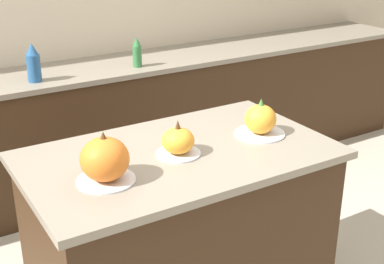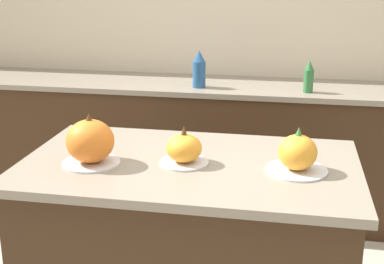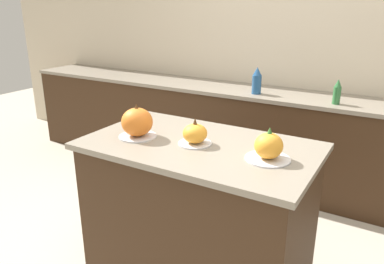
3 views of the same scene
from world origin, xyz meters
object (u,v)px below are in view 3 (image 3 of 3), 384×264
object	(u,v)px
bottle_short	(337,92)
pumpkin_cake_right	(269,147)
pumpkin_cake_center	(195,134)
pumpkin_cake_left	(137,123)
bottle_tall	(257,81)

from	to	relation	value
bottle_short	pumpkin_cake_right	bearing A→B (deg)	-92.74
pumpkin_cake_center	pumpkin_cake_left	bearing A→B (deg)	-169.02
pumpkin_cake_left	bottle_tall	world-z (taller)	bottle_tall
pumpkin_cake_left	pumpkin_cake_center	distance (m)	0.37
pumpkin_cake_center	pumpkin_cake_right	size ratio (longest dim) A/B	0.82
pumpkin_cake_right	bottle_short	distance (m)	1.45
pumpkin_cake_right	bottle_short	world-z (taller)	bottle_short
pumpkin_cake_left	bottle_short	xyz separation A→B (m)	(0.87, 1.51, -0.01)
bottle_tall	bottle_short	world-z (taller)	bottle_tall
bottle_short	bottle_tall	bearing A→B (deg)	178.66
pumpkin_cake_left	pumpkin_cake_center	xyz separation A→B (m)	(0.36, 0.07, -0.03)
bottle_tall	bottle_short	xyz separation A→B (m)	(0.70, -0.02, -0.02)
bottle_tall	pumpkin_cake_right	bearing A→B (deg)	-66.56
pumpkin_cake_left	bottle_short	world-z (taller)	pumpkin_cake_left
bottle_tall	pumpkin_cake_left	bearing A→B (deg)	-96.12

